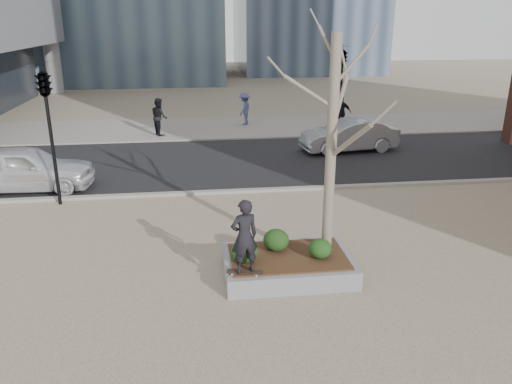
{
  "coord_description": "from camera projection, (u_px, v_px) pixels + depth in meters",
  "views": [
    {
      "loc": [
        -1.09,
        -10.37,
        5.76
      ],
      "look_at": [
        0.5,
        2.0,
        1.4
      ],
      "focal_mm": 35.0,
      "sensor_mm": 36.0,
      "label": 1
    }
  ],
  "objects": [
    {
      "name": "shrub_middle",
      "position": [
        276.0,
        240.0,
        11.89
      ],
      "size": [
        0.62,
        0.62,
        0.53
      ],
      "primitive_type": "ellipsoid",
      "color": "black",
      "rests_on": "planter_mulch"
    },
    {
      "name": "far_sidewalk",
      "position": [
        213.0,
        128.0,
        27.66
      ],
      "size": [
        60.0,
        6.0,
        0.02
      ],
      "primitive_type": "cube",
      "color": "gray",
      "rests_on": "ground"
    },
    {
      "name": "shrub_right",
      "position": [
        320.0,
        249.0,
        11.53
      ],
      "size": [
        0.54,
        0.54,
        0.46
      ],
      "primitive_type": "ellipsoid",
      "color": "#153711",
      "rests_on": "planter_mulch"
    },
    {
      "name": "planter",
      "position": [
        288.0,
        266.0,
        11.79
      ],
      "size": [
        3.0,
        2.0,
        0.45
      ],
      "primitive_type": "cube",
      "color": "gray",
      "rests_on": "ground"
    },
    {
      "name": "traffic_light_far",
      "position": [
        341.0,
        91.0,
        25.45
      ],
      "size": [
        0.6,
        2.48,
        4.5
      ],
      "primitive_type": null,
      "color": "black",
      "rests_on": "ground"
    },
    {
      "name": "pedestrian_b",
      "position": [
        245.0,
        109.0,
        28.06
      ],
      "size": [
        1.12,
        1.34,
        1.8
      ],
      "primitive_type": "imported",
      "rotation": [
        0.0,
        0.0,
        4.25
      ],
      "color": "#46517E",
      "rests_on": "far_sidewalk"
    },
    {
      "name": "planter_mulch",
      "position": [
        288.0,
        256.0,
        11.71
      ],
      "size": [
        2.7,
        1.7,
        0.04
      ],
      "primitive_type": "cube",
      "color": "#382314",
      "rests_on": "planter"
    },
    {
      "name": "ground",
      "position": [
        246.0,
        277.0,
        11.74
      ],
      "size": [
        120.0,
        120.0,
        0.0
      ],
      "primitive_type": "plane",
      "color": "gray",
      "rests_on": "ground"
    },
    {
      "name": "skateboarder",
      "position": [
        244.0,
        236.0,
        10.62
      ],
      "size": [
        0.7,
        0.55,
        1.67
      ],
      "primitive_type": "imported",
      "rotation": [
        0.0,
        0.0,
        3.42
      ],
      "color": "black",
      "rests_on": "skateboard"
    },
    {
      "name": "street",
      "position": [
        220.0,
        162.0,
        21.1
      ],
      "size": [
        60.0,
        8.0,
        0.02
      ],
      "primitive_type": "cube",
      "color": "black",
      "rests_on": "ground"
    },
    {
      "name": "pedestrian_c",
      "position": [
        341.0,
        113.0,
        26.66
      ],
      "size": [
        1.11,
        0.48,
        1.88
      ],
      "primitive_type": "imported",
      "rotation": [
        0.0,
        0.0,
        3.12
      ],
      "color": "black",
      "rests_on": "far_sidewalk"
    },
    {
      "name": "pedestrian_a",
      "position": [
        159.0,
        117.0,
        25.58
      ],
      "size": [
        1.02,
        1.13,
        1.9
      ],
      "primitive_type": "imported",
      "rotation": [
        0.0,
        0.0,
        1.96
      ],
      "color": "black",
      "rests_on": "far_sidewalk"
    },
    {
      "name": "police_car",
      "position": [
        25.0,
        168.0,
        17.37
      ],
      "size": [
        4.69,
        2.05,
        1.57
      ],
      "primitive_type": "imported",
      "rotation": [
        0.0,
        0.0,
        1.53
      ],
      "color": "silver",
      "rests_on": "street"
    },
    {
      "name": "car_silver",
      "position": [
        349.0,
        136.0,
        22.54
      ],
      "size": [
        4.49,
        2.0,
        1.43
      ],
      "primitive_type": "imported",
      "rotation": [
        0.0,
        0.0,
        4.83
      ],
      "color": "gray",
      "rests_on": "street"
    },
    {
      "name": "traffic_light_near",
      "position": [
        51.0,
        137.0,
        15.58
      ],
      "size": [
        0.6,
        2.48,
        4.5
      ],
      "primitive_type": null,
      "color": "black",
      "rests_on": "ground"
    },
    {
      "name": "sycamore_tree",
      "position": [
        333.0,
        112.0,
        11.01
      ],
      "size": [
        2.8,
        2.8,
        6.6
      ],
      "primitive_type": null,
      "color": "gray",
      "rests_on": "planter_mulch"
    },
    {
      "name": "shrub_left",
      "position": [
        244.0,
        251.0,
        11.31
      ],
      "size": [
        0.62,
        0.62,
        0.52
      ],
      "primitive_type": "ellipsoid",
      "color": "black",
      "rests_on": "planter_mulch"
    },
    {
      "name": "skateboard",
      "position": [
        245.0,
        273.0,
        10.91
      ],
      "size": [
        0.81,
        0.38,
        0.08
      ],
      "primitive_type": null,
      "rotation": [
        0.0,
        0.0,
        -0.23
      ],
      "color": "black",
      "rests_on": "planter"
    }
  ]
}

